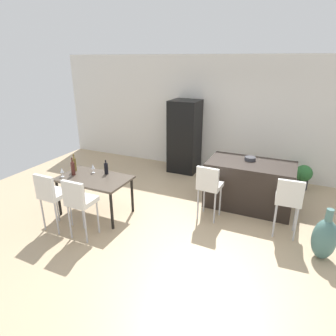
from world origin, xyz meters
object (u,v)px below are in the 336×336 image
object	(u,v)px
wine_bottle_middle	(106,168)
potted_plant	(303,175)
wine_bottle_inner	(75,164)
fruit_bowl	(250,159)
dining_table	(94,181)
wine_bottle_left	(73,168)
wine_glass_far	(93,167)
kitchen_island	(249,185)
wine_glass_right	(62,170)
refrigerator	(185,136)
bar_chair_left	(209,184)
dining_chair_near	(51,193)
floor_vase	(324,239)
bar_chair_middle	(289,198)
dining_chair_far	(79,200)

from	to	relation	value
wine_bottle_middle	potted_plant	distance (m)	4.35
wine_bottle_inner	fruit_bowl	world-z (taller)	wine_bottle_inner
dining_table	wine_bottle_middle	size ratio (longest dim) A/B	4.79
dining_table	wine_bottle_left	size ratio (longest dim) A/B	3.80
dining_table	wine_glass_far	size ratio (longest dim) A/B	7.56
kitchen_island	dining_table	world-z (taller)	kitchen_island
wine_glass_right	refrigerator	xyz separation A→B (m)	(1.24, 3.05, 0.06)
bar_chair_left	dining_chair_near	world-z (taller)	same
dining_chair_near	floor_vase	xyz separation A→B (m)	(4.19, 1.06, -0.36)
wine_bottle_middle	potted_plant	xyz separation A→B (m)	(3.47, 2.58, -0.52)
wine_bottle_middle	refrigerator	distance (m)	2.66
wine_bottle_left	refrigerator	world-z (taller)	refrigerator
wine_bottle_middle	bar_chair_middle	bearing A→B (deg)	7.60
wine_bottle_left	dining_chair_near	bearing A→B (deg)	-79.28
bar_chair_left	dining_table	distance (m)	2.12
wine_bottle_left	fruit_bowl	world-z (taller)	wine_bottle_left
kitchen_island	dining_chair_far	world-z (taller)	dining_chair_far
floor_vase	wine_glass_far	bearing A→B (deg)	-178.53
dining_chair_near	wine_bottle_inner	world-z (taller)	wine_bottle_inner
kitchen_island	wine_bottle_middle	xyz separation A→B (m)	(-2.48, -1.27, 0.39)
kitchen_island	floor_vase	world-z (taller)	kitchen_island
bar_chair_middle	potted_plant	world-z (taller)	bar_chair_middle
dining_chair_far	fruit_bowl	xyz separation A→B (m)	(2.24, 2.41, 0.26)
dining_table	wine_bottle_left	world-z (taller)	wine_bottle_left
refrigerator	potted_plant	world-z (taller)	refrigerator
bar_chair_left	dining_chair_far	distance (m)	2.23
fruit_bowl	bar_chair_middle	bearing A→B (deg)	-50.49
kitchen_island	floor_vase	xyz separation A→B (m)	(1.30, -1.22, -0.13)
wine_glass_right	kitchen_island	bearing A→B (deg)	28.76
bar_chair_middle	wine_glass_right	size ratio (longest dim) A/B	6.03
wine_glass_right	potted_plant	distance (m)	5.15
dining_table	wine_bottle_middle	distance (m)	0.33
dining_chair_near	fruit_bowl	xyz separation A→B (m)	(2.83, 2.41, 0.26)
bar_chair_left	potted_plant	distance (m)	2.69
dining_chair_near	wine_bottle_middle	size ratio (longest dim) A/B	3.82
bar_chair_middle	bar_chair_left	bearing A→B (deg)	-180.00
dining_table	dining_chair_near	bearing A→B (deg)	-111.37
bar_chair_middle	dining_chair_far	world-z (taller)	same
kitchen_island	wine_bottle_left	distance (m)	3.43
wine_bottle_middle	wine_glass_far	bearing A→B (deg)	-168.32
dining_table	wine_glass_far	bearing A→B (deg)	130.23
kitchen_island	bar_chair_left	world-z (taller)	bar_chair_left
dining_chair_far	wine_glass_far	bearing A→B (deg)	115.78
wine_bottle_inner	dining_table	bearing A→B (deg)	-12.71
wine_bottle_left	floor_vase	world-z (taller)	wine_bottle_left
refrigerator	fruit_bowl	xyz separation A→B (m)	(1.85, -1.19, 0.04)
wine_glass_far	wine_bottle_left	bearing A→B (deg)	-137.07
wine_bottle_middle	wine_glass_right	size ratio (longest dim) A/B	1.58
wine_bottle_left	wine_bottle_inner	size ratio (longest dim) A/B	1.01
kitchen_island	wine_bottle_middle	distance (m)	2.82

